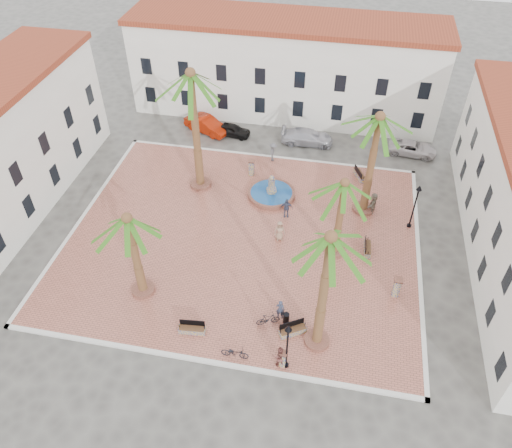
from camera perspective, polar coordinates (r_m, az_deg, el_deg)
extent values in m
plane|color=#56544F|center=(37.99, -1.48, -1.60)|extent=(120.00, 120.00, 0.00)
cube|color=#AF5F4D|center=(37.93, -1.48, -1.52)|extent=(26.00, 22.00, 0.15)
cube|color=silver|center=(46.36, 1.44, 7.71)|extent=(26.30, 0.30, 0.16)
cube|color=silver|center=(31.15, -5.95, -15.30)|extent=(26.30, 0.30, 0.16)
cube|color=silver|center=(38.00, 18.09, -4.06)|extent=(0.30, 22.30, 0.16)
cube|color=silver|center=(42.09, -19.05, 0.94)|extent=(0.30, 22.30, 0.16)
cube|color=white|center=(51.95, 3.35, 17.26)|extent=(30.00, 7.00, 9.00)
cube|color=maroon|center=(50.15, 3.58, 22.19)|extent=(30.40, 7.40, 0.50)
cube|color=black|center=(53.18, -11.93, 14.29)|extent=(1.00, 0.12, 1.60)
cube|color=black|center=(51.93, -7.95, 14.09)|extent=(1.00, 0.12, 1.60)
cube|color=black|center=(50.92, -3.82, 13.80)|extent=(1.00, 0.12, 1.60)
cube|color=black|center=(50.18, 0.45, 13.44)|extent=(1.00, 0.12, 1.60)
cube|color=black|center=(49.70, 4.82, 12.99)|extent=(1.00, 0.12, 1.60)
cube|color=black|center=(49.51, 9.22, 12.47)|extent=(1.00, 0.12, 1.60)
cube|color=black|center=(49.60, 13.61, 11.87)|extent=(1.00, 0.12, 1.60)
cube|color=black|center=(49.97, 17.94, 11.21)|extent=(1.00, 0.12, 1.60)
cube|color=black|center=(51.90, -12.40, 17.21)|extent=(1.00, 0.12, 1.60)
cube|color=black|center=(50.61, -8.28, 17.08)|extent=(1.00, 0.12, 1.60)
cube|color=black|center=(49.58, -3.98, 16.86)|extent=(1.00, 0.12, 1.60)
cube|color=black|center=(48.81, 0.47, 16.54)|extent=(1.00, 0.12, 1.60)
cube|color=black|center=(48.33, 5.02, 16.10)|extent=(1.00, 0.12, 1.60)
cube|color=black|center=(48.13, 9.62, 15.57)|extent=(1.00, 0.12, 1.60)
cube|color=black|center=(48.22, 14.19, 14.94)|extent=(1.00, 0.12, 1.60)
cube|color=black|center=(48.60, 18.69, 14.23)|extent=(1.00, 0.12, 1.60)
cube|color=black|center=(31.29, 26.24, -14.44)|extent=(0.12, 1.00, 1.60)
cube|color=black|center=(33.49, 25.29, -9.22)|extent=(0.12, 1.00, 1.60)
cube|color=black|center=(35.94, 24.48, -4.67)|extent=(0.12, 1.00, 1.60)
cube|color=black|center=(38.59, 23.79, -0.72)|extent=(0.12, 1.00, 1.60)
cube|color=black|center=(41.40, 23.19, 2.70)|extent=(0.12, 1.00, 1.60)
cube|color=black|center=(44.35, 22.66, 5.68)|extent=(0.12, 1.00, 1.60)
cube|color=black|center=(47.40, 22.20, 8.28)|extent=(0.12, 1.00, 1.60)
cube|color=black|center=(31.41, 26.86, -5.73)|extent=(0.12, 1.00, 1.60)
cube|color=black|center=(34.01, 25.88, -1.17)|extent=(0.12, 1.00, 1.60)
cube|color=black|center=(36.80, 25.05, 2.71)|extent=(0.12, 1.00, 1.60)
cube|color=black|center=(39.74, 24.33, 6.04)|extent=(0.12, 1.00, 1.60)
cube|color=black|center=(42.80, 23.71, 8.90)|extent=(0.12, 1.00, 1.60)
cube|color=black|center=(45.96, 23.17, 11.37)|extent=(0.12, 1.00, 1.60)
cube|color=black|center=(41.08, -24.59, 1.87)|extent=(0.12, 1.00, 1.60)
cube|color=black|center=(43.61, -22.05, 5.22)|extent=(0.12, 1.00, 1.60)
cube|color=black|center=(46.35, -19.79, 8.18)|extent=(0.12, 1.00, 1.60)
cube|color=black|center=(49.26, -17.75, 10.79)|extent=(0.12, 1.00, 1.60)
cube|color=black|center=(39.41, -25.81, 5.20)|extent=(0.12, 1.00, 1.60)
cube|color=black|center=(42.04, -23.09, 8.48)|extent=(0.12, 1.00, 1.60)
cube|color=black|center=(44.87, -20.67, 11.34)|extent=(0.12, 1.00, 1.60)
cube|color=black|center=(47.87, -18.51, 13.84)|extent=(0.12, 1.00, 1.60)
cylinder|color=brown|center=(41.51, 1.77, 3.47)|extent=(3.94, 3.94, 0.38)
cylinder|color=#194C8C|center=(41.41, 1.77, 3.65)|extent=(3.48, 3.48, 0.06)
cylinder|color=gray|center=(41.40, 1.77, 3.67)|extent=(0.85, 0.85, 0.75)
cylinder|color=gray|center=(40.93, 1.79, 4.49)|extent=(0.56, 0.56, 1.13)
sphere|color=gray|center=(40.51, 1.81, 5.28)|extent=(0.41, 0.41, 0.41)
cylinder|color=brown|center=(42.94, -6.34, 4.60)|extent=(1.79, 1.79, 0.27)
cylinder|color=brown|center=(40.08, -6.88, 10.37)|extent=(0.58, 0.58, 9.88)
sphere|color=brown|center=(37.75, -7.51, 16.77)|extent=(0.78, 0.78, 0.78)
cylinder|color=brown|center=(34.96, -12.76, -7.27)|extent=(1.59, 1.59, 0.24)
cylinder|color=brown|center=(32.61, -13.62, -3.50)|extent=(0.52, 0.52, 6.31)
sphere|color=brown|center=(30.50, -14.55, 0.66)|extent=(0.70, 0.70, 0.70)
cylinder|color=brown|center=(31.81, 6.95, -13.04)|extent=(1.58, 1.58, 0.24)
cylinder|color=brown|center=(28.30, 7.69, -7.85)|extent=(0.51, 0.51, 8.67)
sphere|color=brown|center=(25.17, 8.58, -1.47)|extent=(0.69, 0.69, 0.69)
cylinder|color=brown|center=(37.11, 9.00, -2.97)|extent=(1.49, 1.49, 0.22)
cylinder|color=brown|center=(34.98, 9.54, 0.70)|extent=(0.48, 0.48, 6.10)
sphere|color=brown|center=(33.07, 10.13, 4.67)|extent=(0.65, 0.65, 0.65)
cylinder|color=brown|center=(41.05, 12.13, 1.75)|extent=(1.70, 1.70, 0.25)
cylinder|color=brown|center=(38.51, 13.03, 6.57)|extent=(0.55, 0.55, 8.23)
sphere|color=brown|center=(36.36, 14.02, 11.85)|extent=(0.74, 0.74, 0.74)
cube|color=gray|center=(32.19, -7.30, -11.93)|extent=(1.73, 0.68, 0.37)
cube|color=#56351E|center=(32.02, -7.33, -11.70)|extent=(1.63, 0.62, 0.06)
cube|color=black|center=(31.94, -7.30, -11.13)|extent=(1.59, 0.20, 0.47)
cylinder|color=black|center=(32.08, -8.77, -11.43)|extent=(0.05, 0.05, 0.28)
cylinder|color=black|center=(31.80, -5.92, -11.72)|extent=(0.05, 0.05, 0.28)
cube|color=gray|center=(31.96, 4.22, -12.13)|extent=(1.77, 1.37, 0.39)
cube|color=#56351E|center=(31.78, 4.24, -11.89)|extent=(1.67, 1.28, 0.06)
cube|color=black|center=(31.68, 4.10, -11.32)|extent=(1.44, 0.91, 0.49)
cylinder|color=black|center=(31.47, 2.83, -12.21)|extent=(0.05, 0.05, 0.29)
cylinder|color=black|center=(31.92, 5.64, -11.33)|extent=(0.05, 0.05, 0.29)
cube|color=gray|center=(37.55, 12.61, -2.80)|extent=(0.56, 1.63, 0.36)
cube|color=#56351E|center=(37.41, 12.66, -2.58)|extent=(0.51, 1.54, 0.05)
cube|color=black|center=(37.22, 12.41, -2.28)|extent=(0.10, 1.53, 0.45)
cylinder|color=black|center=(36.79, 12.69, -3.28)|extent=(0.05, 0.05, 0.27)
cylinder|color=black|center=(37.89, 12.67, -1.66)|extent=(0.05, 0.05, 0.27)
cube|color=gray|center=(44.42, 11.77, 5.42)|extent=(1.17, 1.77, 0.38)
cube|color=#56351E|center=(44.29, 11.81, 5.65)|extent=(1.09, 1.66, 0.06)
cube|color=black|center=(44.07, 11.60, 5.89)|extent=(0.70, 1.49, 0.47)
cylinder|color=black|center=(43.65, 12.22, 5.15)|extent=(0.05, 0.05, 0.28)
cylinder|color=black|center=(44.81, 11.45, 6.37)|extent=(0.05, 0.05, 0.28)
cylinder|color=black|center=(30.73, 3.43, -15.76)|extent=(0.35, 0.35, 0.15)
cylinder|color=black|center=(29.26, 3.57, -13.92)|extent=(0.12, 0.12, 3.48)
cone|color=black|center=(27.73, 3.74, -11.74)|extent=(0.42, 0.42, 0.39)
sphere|color=beige|center=(27.84, 3.72, -11.92)|extent=(0.23, 0.23, 0.23)
cylinder|color=black|center=(40.46, 17.09, -0.16)|extent=(0.35, 0.35, 0.16)
cylinder|color=black|center=(39.33, 17.60, 1.78)|extent=(0.12, 0.12, 3.54)
cone|color=black|center=(38.19, 18.19, 3.97)|extent=(0.43, 0.43, 0.39)
sphere|color=beige|center=(38.27, 18.14, 3.80)|extent=(0.24, 0.24, 0.24)
cube|color=gray|center=(30.32, 3.09, -15.20)|extent=(0.41, 0.41, 1.17)
cube|color=brown|center=(29.79, 3.14, -14.54)|extent=(0.51, 0.51, 0.09)
cube|color=gray|center=(43.54, -0.52, 6.39)|extent=(0.42, 0.42, 1.37)
cube|color=brown|center=(43.12, -0.52, 7.19)|extent=(0.53, 0.53, 0.11)
cube|color=gray|center=(34.67, 15.76, -7.03)|extent=(0.45, 0.45, 1.45)
cube|color=brown|center=(34.11, 16.00, -6.17)|extent=(0.56, 0.56, 0.11)
cylinder|color=black|center=(32.30, 3.47, -10.68)|extent=(0.40, 0.40, 0.78)
imported|color=#31384E|center=(32.22, 2.79, -9.69)|extent=(0.59, 0.42, 1.56)
imported|color=black|center=(30.72, -2.44, -14.46)|extent=(1.70, 0.60, 0.89)
imported|color=brown|center=(30.13, 2.70, -14.90)|extent=(0.85, 0.69, 1.63)
imported|color=black|center=(32.10, 1.38, -10.83)|extent=(1.58, 1.02, 0.92)
imported|color=#9F7B61|center=(37.16, 2.71, -0.77)|extent=(0.95, 0.79, 1.67)
imported|color=#3B4461|center=(39.15, 3.48, 1.85)|extent=(1.04, 0.58, 1.68)
imported|color=#535358|center=(45.25, 1.97, 8.24)|extent=(0.70, 1.19, 1.81)
imported|color=#756958|center=(40.44, 13.24, 2.33)|extent=(0.97, 1.82, 1.87)
imported|color=black|center=(49.29, -2.76, 10.69)|extent=(3.71, 1.82, 1.22)
imported|color=#9C1C05|center=(50.01, -5.67, 11.24)|extent=(4.90, 3.43, 1.53)
imported|color=#BBBAC4|center=(48.22, 5.86, 9.87)|extent=(4.99, 2.24, 1.42)
imported|color=beige|center=(48.73, 17.44, 8.27)|extent=(4.56, 2.40, 1.22)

